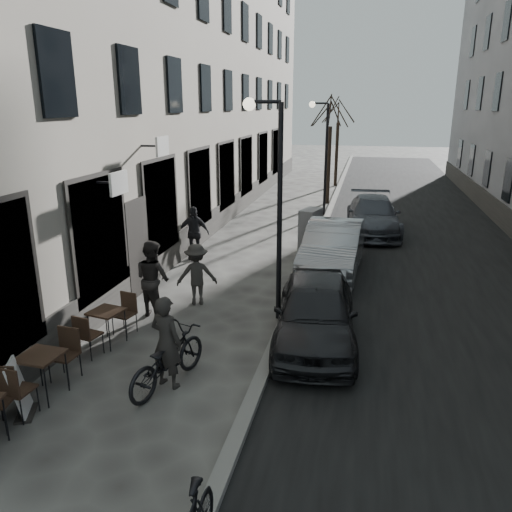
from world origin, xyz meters
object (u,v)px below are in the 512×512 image
at_px(pedestrian_mid, 197,274).
at_px(car_mid, 333,247).
at_px(utility_cabinet, 310,229).
at_px(car_near, 316,311).
at_px(tree_near, 331,110).
at_px(streetlamp_near, 272,188).
at_px(pedestrian_far, 194,233).
at_px(car_far, 373,215).
at_px(streetlamp_far, 323,146).
at_px(tree_far, 339,109).
at_px(bistro_set_c, 107,324).
at_px(pedestrian_near, 153,279).
at_px(bistro_set_b, 42,371).
at_px(bicycle, 167,359).
at_px(sign_board, 20,393).

bearing_deg(pedestrian_mid, car_mid, -153.85).
relative_size(utility_cabinet, car_near, 0.35).
bearing_deg(utility_cabinet, tree_near, 106.76).
height_order(streetlamp_near, tree_near, tree_near).
xyz_separation_m(tree_near, pedestrian_far, (-3.50, -10.83, -3.78)).
bearing_deg(car_far, streetlamp_near, -108.44).
distance_m(streetlamp_far, tree_far, 9.12).
distance_m(bistro_set_c, car_near, 4.45).
bearing_deg(pedestrian_near, bistro_set_c, 105.49).
height_order(bistro_set_b, bistro_set_c, bistro_set_b).
relative_size(bistro_set_b, bicycle, 0.82).
relative_size(bistro_set_b, utility_cabinet, 1.15).
xyz_separation_m(tree_far, car_mid, (1.10, -17.16, -3.90)).
relative_size(bicycle, car_far, 0.42).
bearing_deg(bicycle, pedestrian_far, -57.23).
height_order(streetlamp_far, car_far, streetlamp_far).
bearing_deg(car_mid, utility_cabinet, 115.62).
xyz_separation_m(streetlamp_far, bicycle, (-1.26, -15.41, -2.63)).
height_order(pedestrian_far, car_mid, pedestrian_far).
bearing_deg(car_far, bistro_set_b, -116.62).
xyz_separation_m(sign_board, pedestrian_far, (-0.14, 8.96, 0.49)).
xyz_separation_m(tree_near, bistro_set_b, (-3.31, -19.25, -4.16)).
bearing_deg(car_far, tree_far, 97.10).
distance_m(tree_far, pedestrian_mid, 21.03).
relative_size(bistro_set_c, pedestrian_mid, 1.00).
xyz_separation_m(streetlamp_far, car_mid, (1.17, -8.16, -2.40)).
distance_m(bistro_set_b, pedestrian_far, 8.43).
bearing_deg(bistro_set_b, tree_far, 85.75).
distance_m(utility_cabinet, pedestrian_far, 4.13).
xyz_separation_m(streetlamp_near, sign_board, (-3.28, -4.79, -2.77)).
distance_m(tree_far, sign_board, 26.35).
bearing_deg(tree_far, tree_near, -90.00).
height_order(tree_near, sign_board, tree_near).
xyz_separation_m(bicycle, pedestrian_mid, (-0.77, 3.85, 0.27)).
distance_m(sign_board, pedestrian_far, 8.98).
relative_size(sign_board, pedestrian_near, 0.51).
height_order(streetlamp_far, car_near, streetlamp_far).
bearing_deg(pedestrian_near, utility_cabinet, -87.93).
relative_size(tree_far, pedestrian_far, 3.23).
bearing_deg(sign_board, car_near, 15.46).
height_order(bistro_set_b, pedestrian_mid, pedestrian_mid).
xyz_separation_m(tree_near, sign_board, (-3.36, -19.79, -4.27)).
height_order(bistro_set_c, car_near, car_near).
height_order(streetlamp_far, utility_cabinet, streetlamp_far).
bearing_deg(bistro_set_b, bicycle, 26.14).
distance_m(tree_far, utility_cabinet, 15.39).
xyz_separation_m(tree_far, pedestrian_near, (-2.89, -21.47, -3.72)).
bearing_deg(streetlamp_near, streetlamp_far, 90.00).
distance_m(bicycle, car_mid, 7.65).
bearing_deg(utility_cabinet, tree_far, 106.40).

